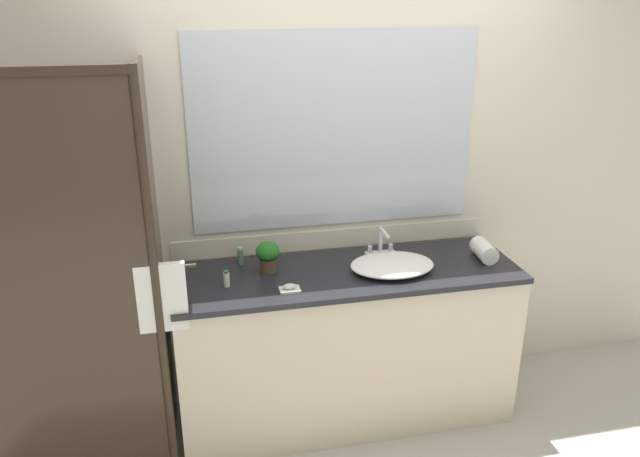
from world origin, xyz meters
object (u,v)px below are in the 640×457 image
sink_basin (392,265)px  amenity_bottle_conditioner (227,279)px  potted_plant (268,255)px  rolled_towel_near_edge (484,250)px  faucet (381,246)px  amenity_bottle_lotion (240,256)px  soap_dish (290,288)px

sink_basin → amenity_bottle_conditioner: 0.86m
potted_plant → rolled_towel_near_edge: bearing=-4.5°
potted_plant → rolled_towel_near_edge: (1.17, -0.09, -0.04)m
sink_basin → potted_plant: bearing=169.0°
potted_plant → faucet: bearing=6.3°
potted_plant → amenity_bottle_conditioner: size_ratio=1.93×
amenity_bottle_lotion → rolled_towel_near_edge: 1.32m
amenity_bottle_conditioner → rolled_towel_near_edge: bearing=1.5°
sink_basin → soap_dish: (-0.56, -0.12, -0.02)m
faucet → amenity_bottle_lotion: 0.77m
sink_basin → faucet: bearing=90.0°
rolled_towel_near_edge → potted_plant: bearing=175.5°
faucet → potted_plant: 0.64m
sink_basin → amenity_bottle_conditioner: (-0.86, -0.00, 0.01)m
faucet → amenity_bottle_conditioner: faucet is taller
soap_dish → rolled_towel_near_edge: 1.11m
rolled_towel_near_edge → sink_basin: bearing=-176.6°
faucet → amenity_bottle_lotion: faucet is taller
sink_basin → soap_dish: size_ratio=4.42×
amenity_bottle_conditioner → amenity_bottle_lotion: amenity_bottle_lotion is taller
amenity_bottle_lotion → rolled_towel_near_edge: (1.30, -0.21, 0.00)m
faucet → soap_dish: bearing=-150.8°
sink_basin → amenity_bottle_lotion: 0.80m
amenity_bottle_conditioner → faucet: bearing=13.0°
soap_dish → amenity_bottle_conditioner: amenity_bottle_conditioner is taller
sink_basin → soap_dish: 0.58m
faucet → rolled_towel_near_edge: (0.53, -0.16, -0.01)m
sink_basin → potted_plant: size_ratio=2.74×
faucet → amenity_bottle_lotion: (-0.76, 0.05, -0.01)m
soap_dish → amenity_bottle_lotion: size_ratio=1.02×
potted_plant → amenity_bottle_conditioner: potted_plant is taller
potted_plant → amenity_bottle_lotion: size_ratio=1.65×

